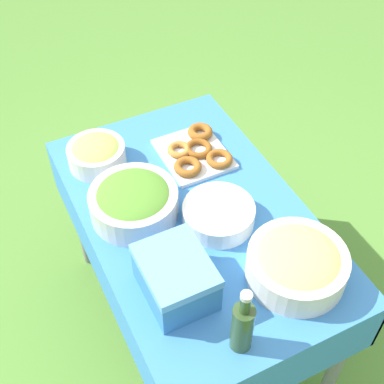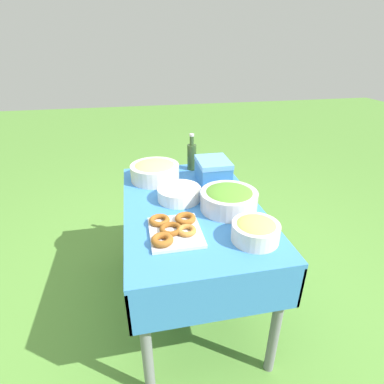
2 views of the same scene
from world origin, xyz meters
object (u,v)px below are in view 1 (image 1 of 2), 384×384
salad_bowl (134,201)px  donut_platter (196,152)px  olive_oil_bottle (242,326)px  cooler_box (176,277)px  pasta_bowl (297,263)px  plate_stack (218,215)px  fruit_bowl (96,153)px

salad_bowl → donut_platter: salad_bowl is taller
olive_oil_bottle → cooler_box: 0.26m
cooler_box → pasta_bowl: bearing=72.9°
olive_oil_bottle → cooler_box: olive_oil_bottle is taller
donut_platter → plate_stack: 0.34m
pasta_bowl → donut_platter: bearing=-177.3°
olive_oil_bottle → cooler_box: (-0.24, -0.09, -0.02)m
donut_platter → salad_bowl: bearing=-62.2°
pasta_bowl → plate_stack: pasta_bowl is taller
donut_platter → cooler_box: (0.53, -0.33, 0.06)m
cooler_box → fruit_bowl: bearing=-177.9°
donut_platter → plate_stack: bearing=-13.6°
pasta_bowl → olive_oil_bottle: (0.13, -0.27, 0.04)m
donut_platter → plate_stack: plate_stack is taller
salad_bowl → fruit_bowl: (-0.30, -0.03, -0.01)m
pasta_bowl → fruit_bowl: bearing=-153.3°
donut_platter → cooler_box: bearing=-32.2°
plate_stack → olive_oil_bottle: (0.43, -0.16, 0.06)m
salad_bowl → fruit_bowl: 0.30m
plate_stack → fruit_bowl: bearing=-149.2°
olive_oil_bottle → fruit_bowl: size_ratio=1.18×
salad_bowl → cooler_box: (0.36, -0.01, 0.01)m
olive_oil_bottle → plate_stack: bearing=159.6°
pasta_bowl → cooler_box: (-0.11, -0.36, 0.01)m
plate_stack → olive_oil_bottle: size_ratio=0.97×
plate_stack → pasta_bowl: bearing=19.9°
salad_bowl → pasta_bowl: (0.47, 0.35, 0.00)m
fruit_bowl → cooler_box: (0.66, 0.02, 0.02)m
donut_platter → fruit_bowl: 0.38m
plate_stack → fruit_bowl: fruit_bowl is taller
pasta_bowl → fruit_bowl: size_ratio=1.44×
salad_bowl → fruit_bowl: salad_bowl is taller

